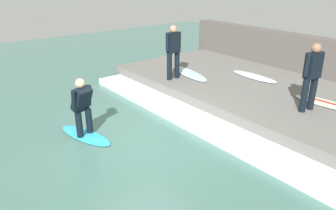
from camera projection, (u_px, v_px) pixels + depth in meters
ground_plane at (143, 140)px, 7.75m from camera, size 28.00×28.00×0.00m
concrete_ledge at (255, 93)px, 10.08m from camera, size 4.40×9.22×0.47m
back_wall at (301, 60)px, 11.25m from camera, size 0.50×9.68×1.71m
wave_foam_crest at (192, 119)px, 8.61m from camera, size 0.85×8.76×0.20m
surfboard_riding at (86, 135)px, 7.90m from camera, size 0.89×1.73×0.06m
surfer_riding at (82, 104)px, 7.59m from camera, size 0.53×0.51×1.41m
surfer_waiting_near at (173, 49)px, 10.24m from camera, size 0.57×0.25×1.70m
surfboard_waiting_near at (189, 73)px, 11.07m from camera, size 0.97×2.12×0.06m
surfer_waiting_far at (312, 74)px, 7.85m from camera, size 0.57×0.30×1.69m
surfboard_waiting_far at (326, 103)px, 8.56m from camera, size 0.70×1.68×0.07m
surfboard_spare at (254, 76)px, 10.73m from camera, size 0.54×1.74×0.06m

